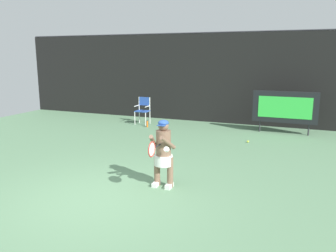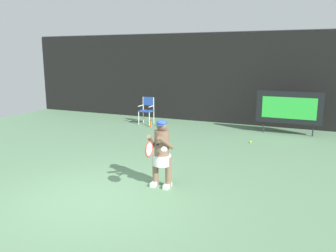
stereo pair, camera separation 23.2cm
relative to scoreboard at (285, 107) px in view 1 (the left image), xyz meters
name	(u,v)px [view 1 (the left image)]	position (x,y,z in m)	size (l,w,h in m)	color
ground	(91,203)	(-2.98, -7.52, -0.96)	(18.00, 22.00, 0.03)	#5E8762
backdrop_screen	(212,78)	(-2.98, 1.17, 0.86)	(18.00, 0.12, 3.66)	black
scoreboard	(285,107)	(0.00, 0.00, 0.00)	(2.20, 0.21, 1.50)	black
umpire_chair	(143,109)	(-5.40, -0.30, -0.33)	(0.52, 0.44, 1.08)	white
water_bottle	(147,124)	(-4.98, -0.81, -0.82)	(0.07, 0.07, 0.27)	orange
tennis_player	(163,151)	(-2.03, -6.23, -0.17)	(0.53, 0.60, 1.44)	white
tennis_racket	(152,149)	(-2.03, -6.76, 0.01)	(0.03, 0.60, 0.31)	black
tennis_ball_loose	(248,141)	(-0.96, -1.78, -0.91)	(0.07, 0.07, 0.07)	#CCDB3D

